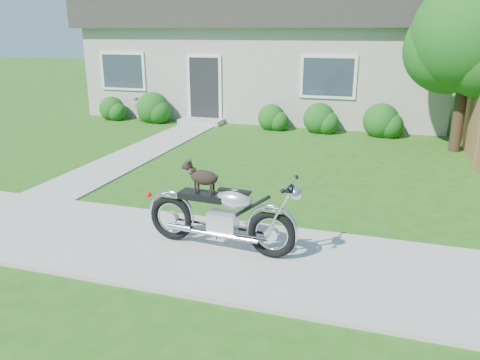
# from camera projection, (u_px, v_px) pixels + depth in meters

# --- Properties ---
(ground) EXTENTS (80.00, 80.00, 0.00)m
(ground) POSITION_uv_depth(u_px,v_px,m) (79.00, 233.00, 7.08)
(ground) COLOR #235114
(ground) RESTS_ON ground
(sidewalk) EXTENTS (24.00, 2.20, 0.04)m
(sidewalk) POSITION_uv_depth(u_px,v_px,m) (78.00, 231.00, 7.08)
(sidewalk) COLOR #9E9B93
(sidewalk) RESTS_ON ground
(walkway) EXTENTS (1.20, 8.00, 0.03)m
(walkway) POSITION_uv_depth(u_px,v_px,m) (148.00, 149.00, 12.05)
(walkway) COLOR #9E9B93
(walkway) RESTS_ON ground
(house) EXTENTS (12.60, 7.03, 4.50)m
(house) POSITION_uv_depth(u_px,v_px,m) (272.00, 52.00, 17.32)
(house) COLOR beige
(house) RESTS_ON ground
(tree_near) EXTENTS (2.76, 2.73, 4.18)m
(tree_near) POSITION_uv_depth(u_px,v_px,m) (475.00, 41.00, 10.97)
(tree_near) COLOR #3D2B1C
(tree_near) RESTS_ON ground
(shrub_row) EXTENTS (9.83, 1.07, 1.07)m
(shrub_row) POSITION_uv_depth(u_px,v_px,m) (246.00, 114.00, 14.66)
(shrub_row) COLOR #185015
(shrub_row) RESTS_ON ground
(potted_plant_left) EXTENTS (0.64, 0.72, 0.77)m
(potted_plant_left) POSITION_uv_depth(u_px,v_px,m) (144.00, 110.00, 15.75)
(potted_plant_left) COLOR #144D15
(potted_plant_left) RESTS_ON ground
(potted_plant_right) EXTENTS (0.57, 0.57, 0.73)m
(potted_plant_right) POSITION_uv_depth(u_px,v_px,m) (279.00, 118.00, 14.41)
(potted_plant_right) COLOR #1D6B1F
(potted_plant_right) RESTS_ON ground
(motorcycle_with_dog) EXTENTS (2.22, 0.60, 1.20)m
(motorcycle_with_dog) POSITION_uv_depth(u_px,v_px,m) (222.00, 213.00, 6.32)
(motorcycle_with_dog) COLOR black
(motorcycle_with_dog) RESTS_ON sidewalk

